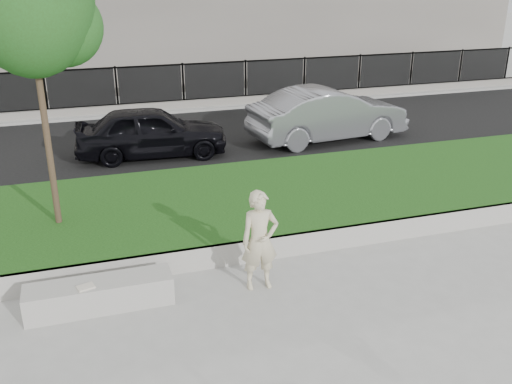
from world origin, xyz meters
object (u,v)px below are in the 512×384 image
object	(u,v)px
stone_bench	(100,294)
book	(86,287)
man	(260,241)
car_silver	(328,114)
car_dark	(152,132)

from	to	relation	value
stone_bench	book	bearing A→B (deg)	-146.23
man	car_silver	bearing A→B (deg)	60.60
man	book	world-z (taller)	man
stone_bench	book	xyz separation A→B (m)	(-0.18, -0.12, 0.23)
stone_bench	car_dark	bearing A→B (deg)	75.65
car_dark	stone_bench	bearing A→B (deg)	169.91
man	car_dark	bearing A→B (deg)	97.60
car_silver	man	bearing A→B (deg)	141.63
man	car_silver	size ratio (longest dim) A/B	0.35
book	car_dark	xyz separation A→B (m)	(1.91, 6.89, 0.25)
car_dark	car_silver	xyz separation A→B (m)	(4.92, 0.00, 0.08)
car_dark	book	bearing A→B (deg)	168.77
car_dark	car_silver	size ratio (longest dim) A/B	0.86
man	car_silver	xyz separation A→B (m)	(4.27, 6.92, -0.01)
stone_bench	man	bearing A→B (deg)	-3.61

